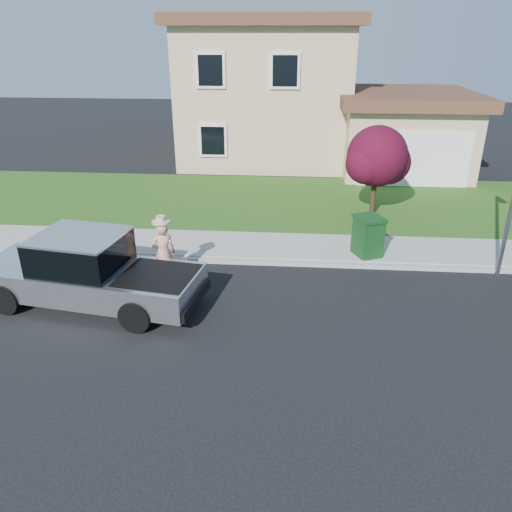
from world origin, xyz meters
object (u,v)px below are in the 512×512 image
Objects in this scene: pickup_truck at (88,273)px; trash_bin at (368,236)px; ornamental_tree at (378,159)px; woman at (163,252)px.

trash_bin is (7.07, 3.18, -0.10)m from pickup_truck.
ornamental_tree is (7.73, 6.83, 1.28)m from pickup_truck.
pickup_truck is 3.03× the size of woman.
trash_bin is (-0.66, -3.65, -1.39)m from ornamental_tree.
woman is at bearing 47.78° from pickup_truck.
pickup_truck reaches higher than trash_bin.
pickup_truck is at bearing 17.74° from woman.
ornamental_tree is 3.96m from trash_bin.
ornamental_tree is at bearing 56.52° from trash_bin.
ornamental_tree is at bearing 50.60° from pickup_truck.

